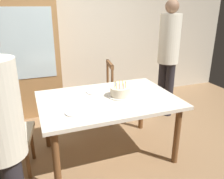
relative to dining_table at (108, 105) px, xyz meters
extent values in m
plane|color=#93704C|center=(0.00, 0.00, -0.66)|extent=(6.40, 6.40, 0.00)
cube|color=beige|center=(0.00, 1.85, 0.64)|extent=(6.40, 0.10, 2.60)
cube|color=silver|center=(0.00, 0.00, 0.06)|extent=(1.54, 1.06, 0.04)
cylinder|color=brown|center=(-0.67, -0.43, -0.31)|extent=(0.07, 0.07, 0.70)
cylinder|color=brown|center=(0.67, -0.43, -0.31)|extent=(0.07, 0.07, 0.70)
cylinder|color=brown|center=(-0.67, 0.43, -0.31)|extent=(0.07, 0.07, 0.70)
cylinder|color=brown|center=(0.67, 0.43, -0.31)|extent=(0.07, 0.07, 0.70)
cylinder|color=silver|center=(0.15, 0.00, 0.09)|extent=(0.28, 0.28, 0.01)
cylinder|color=beige|center=(0.15, 0.00, 0.15)|extent=(0.23, 0.23, 0.10)
cylinder|color=#E54C4C|center=(0.21, -0.01, 0.23)|extent=(0.01, 0.01, 0.05)
sphere|color=#FFC64C|center=(0.21, -0.01, 0.26)|extent=(0.01, 0.01, 0.01)
cylinder|color=yellow|center=(0.20, 0.04, 0.23)|extent=(0.01, 0.01, 0.05)
sphere|color=#FFC64C|center=(0.20, 0.04, 0.26)|extent=(0.01, 0.01, 0.01)
cylinder|color=#F2994C|center=(0.16, 0.06, 0.23)|extent=(0.01, 0.01, 0.05)
sphere|color=#FFC64C|center=(0.16, 0.06, 0.26)|extent=(0.01, 0.01, 0.01)
cylinder|color=#4C7FE5|center=(0.11, 0.05, 0.23)|extent=(0.01, 0.01, 0.05)
sphere|color=#FFC64C|center=(0.11, 0.05, 0.26)|extent=(0.01, 0.01, 0.01)
cylinder|color=#F2994C|center=(0.09, 0.02, 0.23)|extent=(0.01, 0.01, 0.05)
sphere|color=#FFC64C|center=(0.09, 0.02, 0.26)|extent=(0.01, 0.01, 0.01)
cylinder|color=yellow|center=(0.09, -0.03, 0.23)|extent=(0.01, 0.01, 0.05)
sphere|color=#FFC64C|center=(0.09, -0.03, 0.26)|extent=(0.01, 0.01, 0.01)
cylinder|color=#E54C4C|center=(0.12, -0.06, 0.23)|extent=(0.01, 0.01, 0.05)
sphere|color=#FFC64C|center=(0.12, -0.06, 0.26)|extent=(0.01, 0.01, 0.01)
cylinder|color=#E54C4C|center=(0.16, -0.06, 0.23)|extent=(0.01, 0.01, 0.05)
sphere|color=#FFC64C|center=(0.16, -0.06, 0.26)|extent=(0.01, 0.01, 0.01)
cylinder|color=yellow|center=(0.20, -0.04, 0.23)|extent=(0.01, 0.01, 0.05)
sphere|color=#FFC64C|center=(0.20, -0.04, 0.26)|extent=(0.01, 0.01, 0.01)
cylinder|color=white|center=(-0.42, -0.24, 0.09)|extent=(0.22, 0.22, 0.01)
cylinder|color=white|center=(-0.08, 0.24, 0.09)|extent=(0.22, 0.22, 0.01)
cube|color=silver|center=(-0.58, -0.25, 0.09)|extent=(0.18, 0.04, 0.01)
cube|color=silver|center=(-0.24, 0.22, 0.09)|extent=(0.18, 0.04, 0.01)
cube|color=silver|center=(0.30, -0.25, 0.09)|extent=(0.18, 0.06, 0.01)
cube|color=beige|center=(0.13, 0.85, -0.21)|extent=(0.50, 0.50, 0.05)
cylinder|color=brown|center=(-0.01, 1.05, -0.45)|extent=(0.04, 0.04, 0.42)
cylinder|color=brown|center=(-0.07, 0.71, -0.45)|extent=(0.04, 0.04, 0.42)
cylinder|color=brown|center=(0.32, 0.99, -0.45)|extent=(0.04, 0.04, 0.42)
cylinder|color=brown|center=(0.27, 0.66, -0.45)|extent=(0.04, 0.04, 0.42)
cylinder|color=brown|center=(0.35, 1.00, 0.04)|extent=(0.04, 0.04, 0.50)
cylinder|color=brown|center=(0.30, 0.64, 0.04)|extent=(0.04, 0.04, 0.50)
cube|color=brown|center=(0.33, 0.82, 0.26)|extent=(0.10, 0.40, 0.06)
cube|color=beige|center=(-1.07, 0.08, -0.21)|extent=(0.51, 0.51, 0.05)
cylinder|color=brown|center=(-0.94, -0.11, -0.45)|extent=(0.04, 0.04, 0.42)
cylinder|color=brown|center=(-0.87, 0.22, -0.45)|extent=(0.04, 0.04, 0.42)
cylinder|color=brown|center=(-1.21, 0.28, -0.45)|extent=(0.04, 0.04, 0.42)
cylinder|color=#262328|center=(1.23, 0.79, -0.22)|extent=(0.14, 0.14, 0.88)
cylinder|color=#262328|center=(1.30, 0.67, -0.22)|extent=(0.14, 0.14, 0.88)
cylinder|color=silver|center=(1.26, 0.73, 0.60)|extent=(0.32, 0.32, 0.74)
sphere|color=#8C664C|center=(1.26, 0.73, 1.07)|extent=(0.20, 0.20, 0.20)
cube|color=#9E7042|center=(-0.86, 1.56, 0.29)|extent=(1.10, 0.44, 1.90)
cube|color=silver|center=(-0.86, 1.34, 0.54)|extent=(0.93, 0.01, 1.04)
camera|label=1|loc=(-0.83, -2.32, 1.09)|focal=37.35mm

